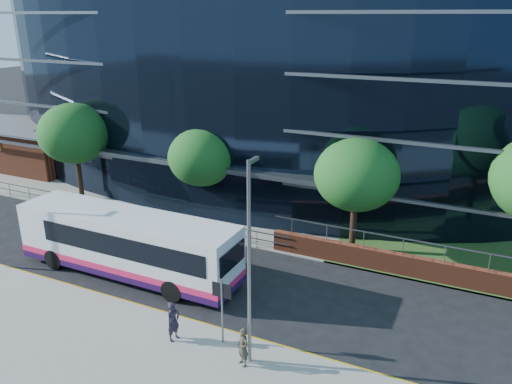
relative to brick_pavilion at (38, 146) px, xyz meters
The scene contains 17 objects.
ground 25.88m from the brick_pavilion, 31.53° to the right, with size 200.00×200.00×0.00m, color black.
pavement_near 28.80m from the brick_pavilion, 40.06° to the right, with size 80.00×8.00×0.15m, color gray.
kerb 26.41m from the brick_pavilion, 33.38° to the right, with size 80.00×0.25×0.16m, color gray.
yellow_line_outer 26.31m from the brick_pavilion, 33.02° to the right, with size 80.00×0.08×0.01m, color gold.
yellow_line_inner 26.23m from the brick_pavilion, 32.74° to the right, with size 80.00×0.08×0.01m, color gold.
far_forecourt 16.30m from the brick_pavilion, ahead, with size 50.00×8.00×0.10m, color gray.
glass_office 20.37m from the brick_pavilion, 22.21° to the left, with size 44.00×23.10×16.00m.
brick_pavilion is the anchor object (origin of this frame).
guard_railings 15.48m from the brick_pavilion, 24.90° to the right, with size 24.00×0.05×1.10m.
street_sign 30.49m from the brick_pavilion, 29.65° to the right, with size 0.85×0.09×2.80m.
tree_far_a 10.48m from the brick_pavilion, 26.55° to the right, with size 4.95×4.95×6.98m.
tree_far_b 19.55m from the brick_pavilion, 11.88° to the right, with size 4.29×4.29×6.05m.
tree_far_c 29.46m from the brick_pavilion, ahead, with size 4.62×4.62×6.51m.
streetlight_east 32.19m from the brick_pavilion, 29.24° to the right, with size 0.15×0.77×8.00m.
city_bus 22.80m from the brick_pavilion, 31.68° to the right, with size 12.14×2.84×3.28m.
pedestrian 29.29m from the brick_pavilion, 32.70° to the right, with size 0.62×0.41×1.69m, color #241C2B.
pedestrian_b 32.17m from the brick_pavilion, 29.87° to the right, with size 0.57×0.37×1.56m, color #373527.
Camera 1 is at (12.97, -16.45, 12.68)m, focal length 35.00 mm.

